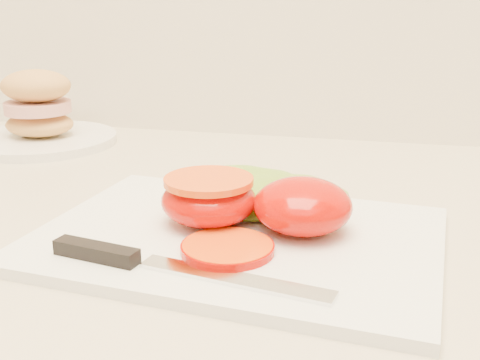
# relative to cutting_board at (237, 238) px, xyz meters

# --- Properties ---
(cutting_board) EXTENTS (0.36, 0.28, 0.01)m
(cutting_board) POSITION_rel_cutting_board_xyz_m (0.00, 0.00, 0.00)
(cutting_board) COLOR white
(cutting_board) RESTS_ON counter
(tomato_half_dome) EXTENTS (0.09, 0.09, 0.05)m
(tomato_half_dome) POSITION_rel_cutting_board_xyz_m (0.05, 0.02, 0.03)
(tomato_half_dome) COLOR red
(tomato_half_dome) RESTS_ON cutting_board
(tomato_half_cut) EXTENTS (0.09, 0.09, 0.04)m
(tomato_half_cut) POSITION_rel_cutting_board_xyz_m (-0.03, 0.02, 0.03)
(tomato_half_cut) COLOR red
(tomato_half_cut) RESTS_ON cutting_board
(tomato_slice_0) EXTENTS (0.07, 0.07, 0.01)m
(tomato_slice_0) POSITION_rel_cutting_board_xyz_m (0.00, -0.04, 0.01)
(tomato_slice_0) COLOR #F4620B
(tomato_slice_0) RESTS_ON cutting_board
(lettuce_leaf_0) EXTENTS (0.16, 0.13, 0.03)m
(lettuce_leaf_0) POSITION_rel_cutting_board_xyz_m (-0.01, 0.07, 0.02)
(lettuce_leaf_0) COLOR #93BD32
(lettuce_leaf_0) RESTS_ON cutting_board
(lettuce_leaf_1) EXTENTS (0.12, 0.09, 0.02)m
(lettuce_leaf_1) POSITION_rel_cutting_board_xyz_m (0.04, 0.07, 0.02)
(lettuce_leaf_1) COLOR #93BD32
(lettuce_leaf_1) RESTS_ON cutting_board
(knife) EXTENTS (0.23, 0.05, 0.01)m
(knife) POSITION_rel_cutting_board_xyz_m (-0.05, -0.08, 0.01)
(knife) COLOR silver
(knife) RESTS_ON cutting_board
(sandwich_plate) EXTENTS (0.21, 0.21, 0.11)m
(sandwich_plate) POSITION_rel_cutting_board_xyz_m (-0.36, 0.28, 0.03)
(sandwich_plate) COLOR white
(sandwich_plate) RESTS_ON counter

